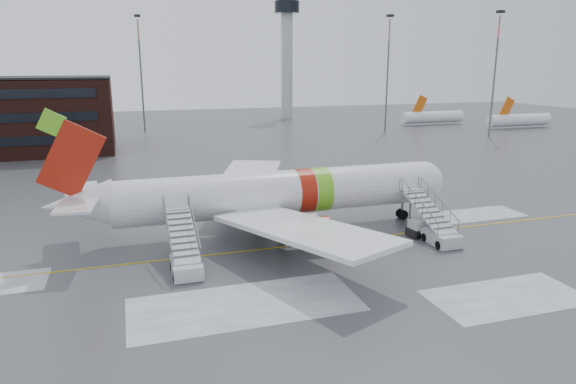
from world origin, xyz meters
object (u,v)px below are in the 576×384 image
object	(u,v)px
airstair_fwd	(437,229)
airstair_aft	(185,257)
airliner	(270,194)
pushback_tug	(420,229)

from	to	relation	value
airstair_fwd	airstair_aft	world-z (taller)	same
airstair_aft	airstair_fwd	bearing A→B (deg)	0.00
airliner	airstair_fwd	distance (m)	14.21
airliner	pushback_tug	distance (m)	13.18
airliner	airstair_aft	xyz separation A→B (m)	(-8.17, -6.54, -2.35)
pushback_tug	airstair_fwd	bearing A→B (deg)	-73.09
airliner	airstair_fwd	bearing A→B (deg)	-27.81
airliner	pushback_tug	world-z (taller)	airliner
airstair_aft	pushback_tug	bearing A→B (deg)	4.60
airstair_fwd	pushback_tug	distance (m)	1.74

